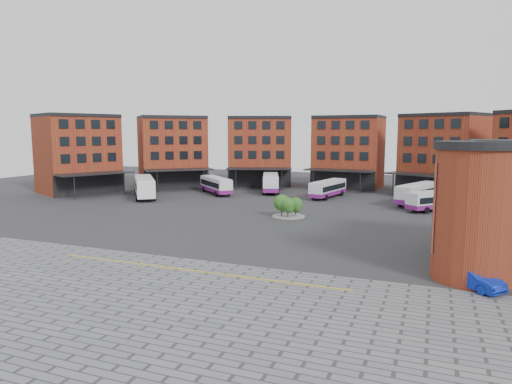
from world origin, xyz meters
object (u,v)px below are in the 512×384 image
(bus_c, at_px, (271,182))
(bus_d, at_px, (328,188))
(bus_e, at_px, (419,193))
(blue_car, at_px, (472,278))
(bus_f, at_px, (437,200))
(tree_island, at_px, (288,205))
(bus_a, at_px, (144,186))
(bus_b, at_px, (216,185))

(bus_c, bearing_deg, bus_d, -36.66)
(bus_e, bearing_deg, blue_car, -60.75)
(bus_c, height_order, bus_e, bus_c)
(bus_e, bearing_deg, bus_f, -40.21)
(tree_island, distance_m, bus_d, 20.19)
(bus_a, height_order, bus_d, bus_a)
(bus_f, bearing_deg, bus_e, 158.87)
(bus_f, height_order, blue_car, bus_f)
(bus_d, relative_size, bus_f, 1.17)
(bus_a, distance_m, bus_b, 12.96)
(bus_a, bearing_deg, bus_f, -32.57)
(bus_c, bearing_deg, bus_e, -32.24)
(tree_island, relative_size, bus_a, 0.38)
(bus_a, distance_m, blue_car, 57.99)
(bus_f, bearing_deg, bus_c, -159.11)
(bus_e, height_order, bus_f, bus_e)
(tree_island, relative_size, bus_d, 0.40)
(tree_island, height_order, bus_e, bus_e)
(bus_a, xyz_separation_m, bus_d, (29.53, 11.82, -0.50))
(bus_b, height_order, blue_car, bus_b)
(bus_a, xyz_separation_m, bus_e, (44.52, 9.50, -0.33))
(bus_c, xyz_separation_m, bus_e, (26.84, -5.90, -0.09))
(blue_car, bearing_deg, bus_c, 76.36)
(tree_island, relative_size, bus_e, 0.37)
(bus_a, bearing_deg, blue_car, -69.41)
(tree_island, xyz_separation_m, bus_e, (15.91, 17.85, 0.20))
(bus_d, height_order, bus_e, bus_e)
(tree_island, distance_m, bus_f, 22.56)
(bus_e, relative_size, bus_f, 1.28)
(bus_c, bearing_deg, bus_f, -40.09)
(bus_e, bearing_deg, bus_b, -157.24)
(bus_a, xyz_separation_m, bus_c, (17.68, 15.40, -0.23))
(bus_b, xyz_separation_m, bus_e, (35.29, 0.42, 0.13))
(bus_e, bearing_deg, bus_a, -145.88)
(bus_d, xyz_separation_m, blue_car, (19.99, -41.97, -0.84))
(bus_d, bearing_deg, bus_b, -160.98)
(bus_e, bearing_deg, tree_island, -109.64)
(bus_d, bearing_deg, bus_c, 174.50)
(bus_c, relative_size, bus_f, 1.35)
(bus_c, bearing_deg, bus_a, -158.78)
(bus_d, relative_size, bus_e, 0.91)
(bus_a, distance_m, bus_f, 47.35)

